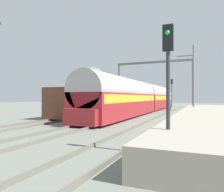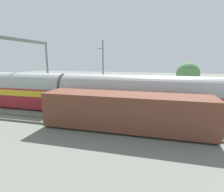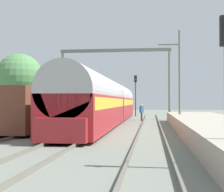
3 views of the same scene
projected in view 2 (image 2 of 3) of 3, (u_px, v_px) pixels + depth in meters
ground at (178, 118)px, 17.21m from camera, size 120.00×120.00×0.00m
track_far_west at (183, 134)px, 13.42m from camera, size 1.51×60.00×0.16m
track_west at (178, 117)px, 17.20m from camera, size 1.52×60.00×0.16m
track_east at (175, 107)px, 20.98m from camera, size 1.51×60.00×0.16m
platform at (158, 96)px, 25.02m from camera, size 4.40×28.00×0.90m
passenger_train at (66, 92)px, 19.75m from camera, size 2.93×32.85×3.82m
freight_car at (125, 111)px, 14.23m from camera, size 2.80×13.00×2.70m
person_crossing at (54, 94)px, 23.65m from camera, size 0.44×0.46×1.73m
catenary_gantry at (15, 58)px, 20.55m from camera, size 12.38×0.28×7.86m
catenary_pole_east_mid at (103, 69)px, 24.75m from camera, size 1.90×0.20×8.00m
tree_east_background at (188, 74)px, 28.54m from camera, size 3.54×3.54×5.03m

